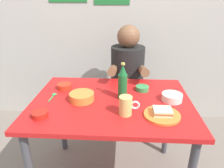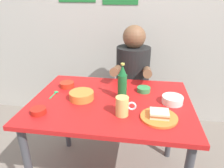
{
  "view_description": "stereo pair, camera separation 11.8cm",
  "coord_description": "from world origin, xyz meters",
  "px_view_note": "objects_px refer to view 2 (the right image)",
  "views": [
    {
      "loc": [
        0.08,
        -1.26,
        1.41
      ],
      "look_at": [
        0.0,
        0.05,
        0.84
      ],
      "focal_mm": 32.86,
      "sensor_mm": 36.0,
      "label": 1
    },
    {
      "loc": [
        0.2,
        -1.25,
        1.41
      ],
      "look_at": [
        0.0,
        0.05,
        0.84
      ],
      "focal_mm": 32.86,
      "sensor_mm": 36.0,
      "label": 2
    }
  ],
  "objects_px": {
    "plate_orange": "(159,117)",
    "beer_bottle": "(122,83)",
    "dining_table": "(111,111)",
    "sandwich": "(159,114)",
    "person_seated": "(133,68)",
    "beer_mug": "(122,106)",
    "stool": "(131,106)",
    "rice_bowl_white": "(172,99)"
  },
  "relations": [
    {
      "from": "rice_bowl_white",
      "to": "beer_mug",
      "type": "bearing_deg",
      "value": -148.04
    },
    {
      "from": "dining_table",
      "to": "beer_mug",
      "type": "bearing_deg",
      "value": -61.45
    },
    {
      "from": "dining_table",
      "to": "stool",
      "type": "xyz_separation_m",
      "value": [
        0.12,
        0.63,
        -0.3
      ]
    },
    {
      "from": "sandwich",
      "to": "beer_bottle",
      "type": "distance_m",
      "value": 0.34
    },
    {
      "from": "plate_orange",
      "to": "sandwich",
      "type": "bearing_deg",
      "value": 90.0
    },
    {
      "from": "sandwich",
      "to": "beer_mug",
      "type": "height_order",
      "value": "beer_mug"
    },
    {
      "from": "dining_table",
      "to": "plate_orange",
      "type": "bearing_deg",
      "value": -30.61
    },
    {
      "from": "person_seated",
      "to": "rice_bowl_white",
      "type": "relative_size",
      "value": 5.14
    },
    {
      "from": "beer_mug",
      "to": "beer_bottle",
      "type": "distance_m",
      "value": 0.22
    },
    {
      "from": "plate_orange",
      "to": "sandwich",
      "type": "xyz_separation_m",
      "value": [
        0.0,
        0.0,
        0.02
      ]
    },
    {
      "from": "person_seated",
      "to": "rice_bowl_white",
      "type": "xyz_separation_m",
      "value": [
        0.3,
        -0.6,
        0.0
      ]
    },
    {
      "from": "person_seated",
      "to": "beer_mug",
      "type": "height_order",
      "value": "person_seated"
    },
    {
      "from": "sandwich",
      "to": "rice_bowl_white",
      "type": "relative_size",
      "value": 0.79
    },
    {
      "from": "beer_mug",
      "to": "rice_bowl_white",
      "type": "distance_m",
      "value": 0.38
    },
    {
      "from": "person_seated",
      "to": "plate_orange",
      "type": "height_order",
      "value": "person_seated"
    },
    {
      "from": "person_seated",
      "to": "plate_orange",
      "type": "bearing_deg",
      "value": -76.04
    },
    {
      "from": "beer_mug",
      "to": "rice_bowl_white",
      "type": "bearing_deg",
      "value": 31.96
    },
    {
      "from": "person_seated",
      "to": "beer_mug",
      "type": "xyz_separation_m",
      "value": [
        -0.02,
        -0.8,
        0.03
      ]
    },
    {
      "from": "person_seated",
      "to": "plate_orange",
      "type": "relative_size",
      "value": 3.27
    },
    {
      "from": "sandwich",
      "to": "rice_bowl_white",
      "type": "height_order",
      "value": "same"
    },
    {
      "from": "stool",
      "to": "sandwich",
      "type": "relative_size",
      "value": 4.09
    },
    {
      "from": "plate_orange",
      "to": "beer_bottle",
      "type": "relative_size",
      "value": 0.84
    },
    {
      "from": "beer_mug",
      "to": "beer_bottle",
      "type": "xyz_separation_m",
      "value": [
        -0.02,
        0.21,
        0.06
      ]
    },
    {
      "from": "beer_bottle",
      "to": "stool",
      "type": "bearing_deg",
      "value": 85.96
    },
    {
      "from": "plate_orange",
      "to": "beer_bottle",
      "type": "distance_m",
      "value": 0.34
    },
    {
      "from": "rice_bowl_white",
      "to": "beer_bottle",
      "type": "bearing_deg",
      "value": 178.02
    },
    {
      "from": "stool",
      "to": "beer_bottle",
      "type": "height_order",
      "value": "beer_bottle"
    },
    {
      "from": "stool",
      "to": "sandwich",
      "type": "height_order",
      "value": "sandwich"
    },
    {
      "from": "person_seated",
      "to": "sandwich",
      "type": "xyz_separation_m",
      "value": [
        0.2,
        -0.81,
        0.01
      ]
    },
    {
      "from": "plate_orange",
      "to": "rice_bowl_white",
      "type": "bearing_deg",
      "value": 64.11
    },
    {
      "from": "stool",
      "to": "beer_mug",
      "type": "xyz_separation_m",
      "value": [
        -0.02,
        -0.81,
        0.45
      ]
    },
    {
      "from": "beer_mug",
      "to": "beer_bottle",
      "type": "bearing_deg",
      "value": 96.54
    },
    {
      "from": "dining_table",
      "to": "sandwich",
      "type": "distance_m",
      "value": 0.39
    },
    {
      "from": "stool",
      "to": "beer_mug",
      "type": "bearing_deg",
      "value": -91.29
    },
    {
      "from": "sandwich",
      "to": "beer_bottle",
      "type": "xyz_separation_m",
      "value": [
        -0.24,
        0.22,
        0.09
      ]
    },
    {
      "from": "plate_orange",
      "to": "sandwich",
      "type": "height_order",
      "value": "sandwich"
    },
    {
      "from": "dining_table",
      "to": "plate_orange",
      "type": "distance_m",
      "value": 0.38
    },
    {
      "from": "dining_table",
      "to": "sandwich",
      "type": "xyz_separation_m",
      "value": [
        0.32,
        -0.19,
        0.13
      ]
    },
    {
      "from": "person_seated",
      "to": "beer_bottle",
      "type": "height_order",
      "value": "person_seated"
    },
    {
      "from": "sandwich",
      "to": "dining_table",
      "type": "bearing_deg",
      "value": 149.39
    },
    {
      "from": "stool",
      "to": "person_seated",
      "type": "height_order",
      "value": "person_seated"
    },
    {
      "from": "stool",
      "to": "beer_mug",
      "type": "distance_m",
      "value": 0.93
    }
  ]
}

